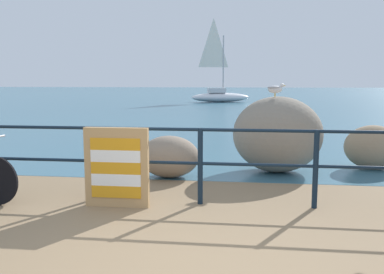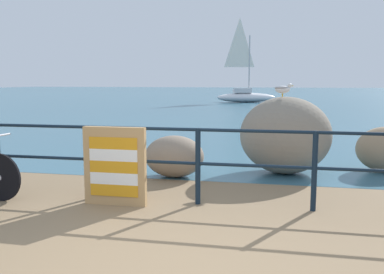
{
  "view_description": "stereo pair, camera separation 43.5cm",
  "coord_description": "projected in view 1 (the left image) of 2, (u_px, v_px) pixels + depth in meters",
  "views": [
    {
      "loc": [
        0.57,
        -3.33,
        1.64
      ],
      "look_at": [
        -0.16,
        2.48,
        0.85
      ],
      "focal_mm": 39.22,
      "sensor_mm": 36.0,
      "label": 1
    },
    {
      "loc": [
        1.0,
        -3.26,
        1.64
      ],
      "look_at": [
        -0.16,
        2.48,
        0.85
      ],
      "focal_mm": 39.22,
      "sensor_mm": 36.0,
      "label": 2
    }
  ],
  "objects": [
    {
      "name": "ground_plane",
      "position": [
        234.0,
        111.0,
        23.23
      ],
      "size": [
        120.0,
        120.0,
        0.1
      ],
      "primitive_type": "cube",
      "color": "#846B4C"
    },
    {
      "name": "folded_deckchair_stack",
      "position": [
        117.0,
        167.0,
        5.42
      ],
      "size": [
        0.84,
        0.1,
        1.04
      ],
      "color": "tan",
      "rests_on": "ground_plane"
    },
    {
      "name": "seagull",
      "position": [
        275.0,
        89.0,
        7.31
      ],
      "size": [
        0.34,
        0.17,
        0.23
      ],
      "rotation": [
        0.0,
        0.0,
        0.22
      ],
      "color": "gold",
      "rests_on": "breakwater_boulder_main"
    },
    {
      "name": "sea_surface",
      "position": [
        240.0,
        94.0,
        51.1
      ],
      "size": [
        120.0,
        90.0,
        0.01
      ],
      "primitive_type": "cube",
      "color": "#38667A",
      "rests_on": "ground_plane"
    },
    {
      "name": "breakwater_boulder_left",
      "position": [
        169.0,
        157.0,
        7.1
      ],
      "size": [
        1.02,
        0.79,
        0.71
      ],
      "color": "gray",
      "rests_on": "ground"
    },
    {
      "name": "breakwater_boulder_main",
      "position": [
        277.0,
        134.0,
        7.49
      ],
      "size": [
        1.59,
        1.35,
        1.36
      ],
      "color": "gray",
      "rests_on": "ground"
    },
    {
      "name": "breakwater_boulder_right",
      "position": [
        373.0,
        147.0,
        7.79
      ],
      "size": [
        1.04,
        0.76,
        0.82
      ],
      "color": "#937C5F",
      "rests_on": "ground"
    },
    {
      "name": "sailboat",
      "position": [
        220.0,
        93.0,
        31.4
      ],
      "size": [
        4.59,
        2.42,
        6.16
      ],
      "rotation": [
        0.0,
        0.0,
        0.27
      ],
      "color": "white",
      "rests_on": "sea_surface"
    },
    {
      "name": "promenade_railing",
      "position": [
        200.0,
        157.0,
        5.52
      ],
      "size": [
        8.98,
        0.07,
        1.02
      ],
      "color": "black",
      "rests_on": "ground_plane"
    }
  ]
}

